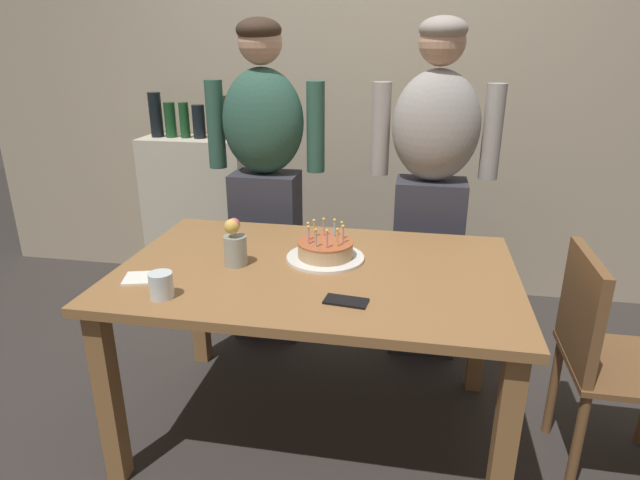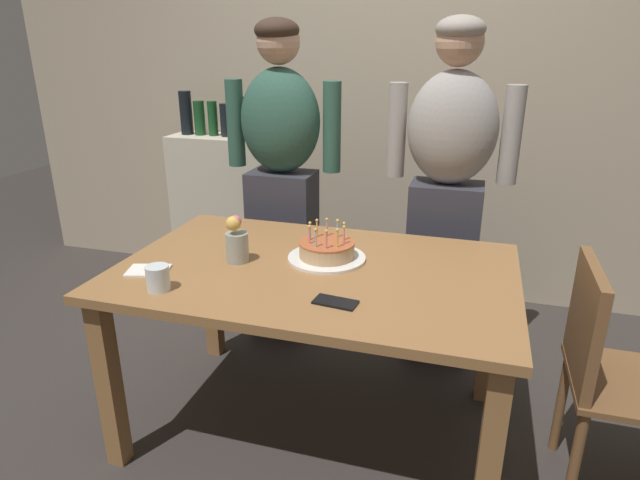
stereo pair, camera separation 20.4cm
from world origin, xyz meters
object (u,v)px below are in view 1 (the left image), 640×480
napkin_stack (146,278)px  person_woman_cardigan (431,190)px  water_glass_near (161,285)px  person_man_bearded (265,182)px  flower_vase (235,244)px  birthday_cake (325,251)px  dining_chair (603,350)px  cell_phone (346,301)px

napkin_stack → person_woman_cardigan: person_woman_cardigan is taller
water_glass_near → person_man_bearded: size_ratio=0.05×
flower_vase → person_woman_cardigan: (0.74, 0.77, 0.05)m
birthday_cake → dining_chair: (1.03, -0.12, -0.26)m
person_man_bearded → dining_chair: (1.46, -0.78, -0.36)m
napkin_stack → dining_chair: size_ratio=0.17×
water_glass_near → cell_phone: (0.61, 0.08, -0.04)m
cell_phone → dining_chair: (0.90, 0.23, -0.23)m
water_glass_near → dining_chair: size_ratio=0.10×
water_glass_near → person_man_bearded: person_man_bearded is taller
water_glass_near → napkin_stack: (-0.13, 0.13, -0.04)m
person_woman_cardigan → birthday_cake: bearing=57.9°
cell_phone → person_woman_cardigan: size_ratio=0.09×
water_glass_near → cell_phone: water_glass_near is taller
flower_vase → birthday_cake: bearing=20.1°
napkin_stack → person_man_bearded: 0.99m
person_man_bearded → dining_chair: 1.69m
birthday_cake → napkin_stack: birthday_cake is taller
napkin_stack → flower_vase: size_ratio=0.79×
water_glass_near → flower_vase: 0.35m
water_glass_near → dining_chair: bearing=11.6°
dining_chair → water_glass_near: bearing=101.6°
cell_phone → person_man_bearded: person_man_bearded is taller
birthday_cake → napkin_stack: (-0.61, -0.31, -0.03)m
person_woman_cardigan → dining_chair: size_ratio=1.90×
person_man_bearded → person_woman_cardigan: 0.84m
person_man_bearded → person_woman_cardigan: bearing=-180.0°
person_man_bearded → person_woman_cardigan: (0.84, 0.00, 0.00)m
cell_phone → person_man_bearded: 1.17m
birthday_cake → water_glass_near: size_ratio=3.48×
cell_phone → flower_vase: (-0.46, 0.24, 0.08)m
water_glass_near → birthday_cake: bearing=42.0°
napkin_stack → person_man_bearded: size_ratio=0.09×
person_man_bearded → birthday_cake: bearing=123.4°
person_woman_cardigan → person_man_bearded: bearing=0.0°
person_man_bearded → cell_phone: bearing=119.1°
birthday_cake → person_woman_cardigan: size_ratio=0.19×
birthday_cake → flower_vase: bearing=-159.9°
birthday_cake → dining_chair: bearing=-6.9°
birthday_cake → flower_vase: flower_vase is taller
birthday_cake → person_man_bearded: size_ratio=0.19×
dining_chair → napkin_stack: bearing=96.3°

